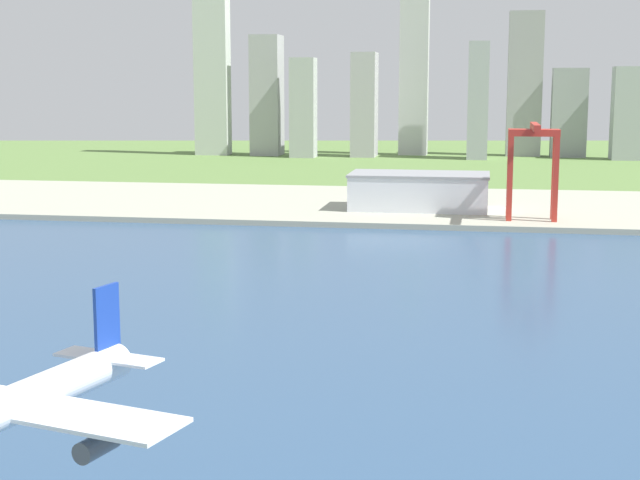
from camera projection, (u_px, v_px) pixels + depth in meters
The scene contains 7 objects.
ground_plane at pixel (394, 293), 275.34m from camera, with size 2400.00×2400.00×0.00m, color #597B3D.
water_bay at pixel (369, 349), 216.96m from camera, with size 840.00×360.00×0.15m, color #2D4C70.
industrial_pier at pixel (431, 206), 459.97m from camera, with size 840.00×140.00×2.50m, color #A1A38F.
airplane_landing at pixel (7, 409), 109.02m from camera, with size 41.62×45.91×14.98m.
port_crane_red at pixel (533, 152), 398.06m from camera, with size 20.89×35.92×40.70m.
warehouse_main at pixel (419, 191), 438.34m from camera, with size 63.03×33.85×16.41m.
distant_skyline at pixel (404, 92), 777.59m from camera, with size 361.89×63.57×145.38m.
Camera 1 is at (24.32, 31.00, 59.54)m, focal length 54.00 mm.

